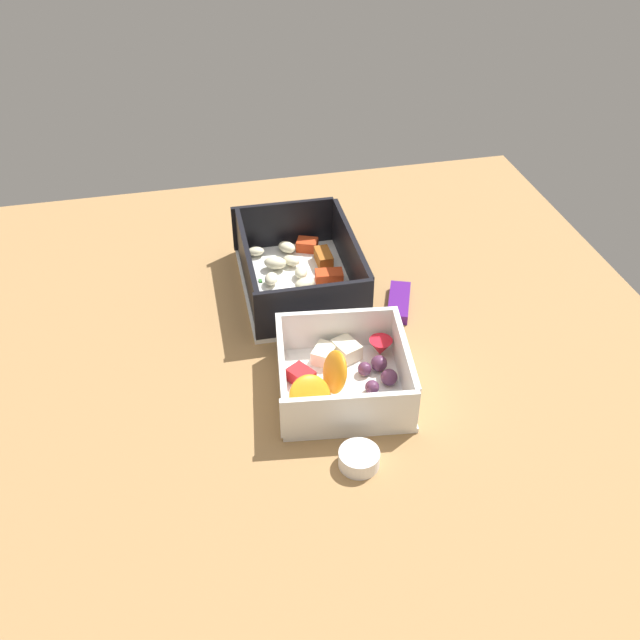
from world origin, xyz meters
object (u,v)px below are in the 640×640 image
Objects in this scene: pasta_container at (301,273)px; candy_bar at (399,302)px; fruit_bowl at (343,375)px; paper_cup_liner at (360,458)px.

candy_bar is at bearing 60.23° from pasta_container.
pasta_container is 2.79× the size of candy_bar.
fruit_bowl reaches higher than candy_bar.
fruit_bowl is 10.22cm from paper_cup_liner.
candy_bar is (6.21, 10.48, -1.52)cm from pasta_container.
paper_cup_liner is at bearing 0.22° from pasta_container.
candy_bar is 1.85× the size of paper_cup_liner.
candy_bar is (-12.23, 9.91, -1.30)cm from fruit_bowl.
fruit_bowl is 15.79cm from candy_bar.
pasta_container is at bearing 179.34° from paper_cup_liner.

